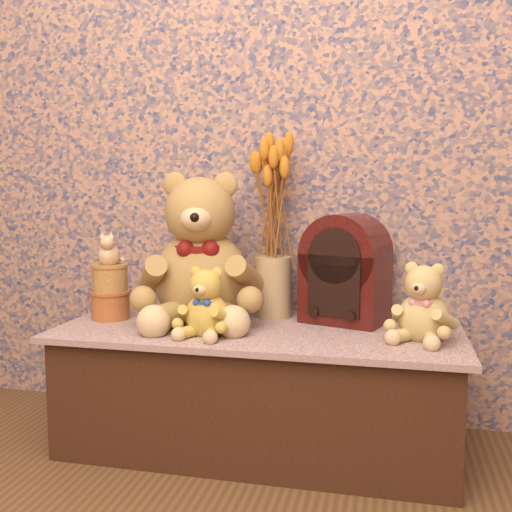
{
  "coord_description": "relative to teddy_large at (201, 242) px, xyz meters",
  "views": [
    {
      "loc": [
        0.42,
        -0.65,
        0.86
      ],
      "look_at": [
        0.0,
        1.16,
        0.64
      ],
      "focal_mm": 41.23,
      "sensor_mm": 36.0,
      "label": 1
    }
  ],
  "objects": [
    {
      "name": "ceramic_vase",
      "position": [
        0.23,
        0.11,
        -0.17
      ],
      "size": [
        0.16,
        0.16,
        0.21
      ],
      "primitive_type": "cylinder",
      "rotation": [
        0.0,
        0.0,
        0.33
      ],
      "color": "tan",
      "rests_on": "display_shelf"
    },
    {
      "name": "display_shelf",
      "position": [
        0.22,
        -0.05,
        -0.48
      ],
      "size": [
        1.31,
        0.6,
        0.4
      ],
      "primitive_type": "cube",
      "color": "#3A4677",
      "rests_on": "ground"
    },
    {
      "name": "dried_stalks",
      "position": [
        0.23,
        0.11,
        0.13
      ],
      "size": [
        0.25,
        0.25,
        0.38
      ],
      "primitive_type": null,
      "rotation": [
        0.0,
        0.0,
        0.31
      ],
      "color": "#C7721F",
      "rests_on": "ceramic_vase"
    },
    {
      "name": "teddy_medium",
      "position": [
        0.08,
        -0.19,
        -0.16
      ],
      "size": [
        0.21,
        0.24,
        0.23
      ],
      "primitive_type": null,
      "rotation": [
        0.0,
        0.0,
        -0.12
      ],
      "color": "#B39232",
      "rests_on": "display_shelf"
    },
    {
      "name": "cathedral_radio",
      "position": [
        0.49,
        0.08,
        -0.09
      ],
      "size": [
        0.31,
        0.27,
        0.37
      ],
      "primitive_type": null,
      "rotation": [
        0.0,
        0.0,
        -0.31
      ],
      "color": "#370C0A",
      "rests_on": "display_shelf"
    },
    {
      "name": "cat_figurine",
      "position": [
        -0.32,
        -0.05,
        -0.02
      ],
      "size": [
        0.11,
        0.12,
        0.12
      ],
      "primitive_type": null,
      "rotation": [
        0.0,
        0.0,
        0.28
      ],
      "color": "silver",
      "rests_on": "biscuit_tin_upper"
    },
    {
      "name": "biscuit_tin_lower",
      "position": [
        -0.32,
        -0.05,
        -0.22
      ],
      "size": [
        0.15,
        0.15,
        0.1
      ],
      "primitive_type": "cylinder",
      "rotation": [
        0.0,
        0.0,
        -0.13
      ],
      "color": "#C58839",
      "rests_on": "display_shelf"
    },
    {
      "name": "teddy_small",
      "position": [
        0.73,
        -0.11,
        -0.15
      ],
      "size": [
        0.27,
        0.29,
        0.25
      ],
      "primitive_type": null,
      "rotation": [
        0.0,
        0.0,
        -0.35
      ],
      "color": "tan",
      "rests_on": "display_shelf"
    },
    {
      "name": "teddy_large",
      "position": [
        0.0,
        0.0,
        0.0
      ],
      "size": [
        0.53,
        0.59,
        0.55
      ],
      "primitive_type": null,
      "rotation": [
        0.0,
        0.0,
        0.2
      ],
      "color": "olive",
      "rests_on": "display_shelf"
    },
    {
      "name": "biscuit_tin_upper",
      "position": [
        -0.32,
        -0.05,
        -0.13
      ],
      "size": [
        0.14,
        0.14,
        0.09
      ],
      "primitive_type": "cylinder",
      "rotation": [
        0.0,
        0.0,
        0.2
      ],
      "color": "#DCBE60",
      "rests_on": "biscuit_tin_lower"
    }
  ]
}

